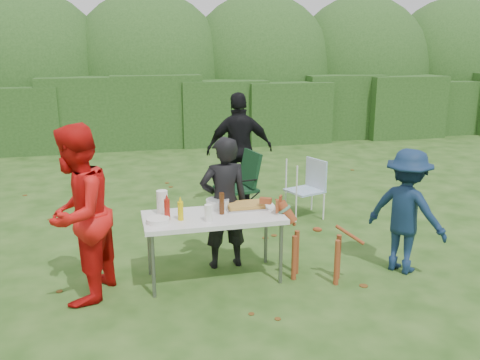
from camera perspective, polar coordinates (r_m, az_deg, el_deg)
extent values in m
plane|color=#1E4211|center=(5.75, -2.20, -10.99)|extent=(80.00, 80.00, 0.00)
cube|color=#23471C|center=(13.22, -9.38, 7.49)|extent=(22.00, 1.40, 1.70)
ellipsoid|color=#3D6628|center=(14.74, -10.04, 11.14)|extent=(20.00, 2.60, 3.20)
cube|color=silver|center=(5.49, -3.01, -4.21)|extent=(1.50, 0.70, 0.05)
cylinder|color=slate|center=(5.29, -9.72, -9.50)|extent=(0.04, 0.04, 0.69)
cylinder|color=slate|center=(5.53, 4.61, -8.20)|extent=(0.04, 0.04, 0.69)
cylinder|color=slate|center=(5.80, -10.16, -7.26)|extent=(0.04, 0.04, 0.69)
cylinder|color=slate|center=(6.02, 2.92, -6.19)|extent=(0.04, 0.04, 0.69)
imported|color=black|center=(5.79, -1.79, -2.59)|extent=(0.58, 0.40, 1.54)
imported|color=red|center=(5.25, -17.78, -3.73)|extent=(0.96, 1.06, 1.80)
imported|color=black|center=(8.07, -0.04, 3.43)|extent=(1.08, 0.48, 1.81)
imported|color=#102543|center=(6.00, 18.19, -3.36)|extent=(0.95, 1.05, 1.42)
cube|color=#B7B7BA|center=(5.71, 0.61, -3.07)|extent=(0.45, 0.30, 0.02)
cube|color=#C08E3C|center=(5.70, 0.61, -2.80)|extent=(0.40, 0.26, 0.04)
cylinder|color=#DCC10A|center=(5.33, -6.69, -3.47)|extent=(0.06, 0.06, 0.20)
cylinder|color=#A11B11|center=(5.37, -8.19, -3.28)|extent=(0.06, 0.06, 0.22)
cylinder|color=#47230F|center=(5.48, -2.07, -2.65)|extent=(0.06, 0.06, 0.24)
cylinder|color=white|center=(5.54, -8.72, -2.49)|extent=(0.12, 0.12, 0.26)
cylinder|color=white|center=(5.27, -3.57, -3.72)|extent=(0.08, 0.08, 0.18)
cylinder|color=silver|center=(5.70, -2.54, -2.67)|extent=(0.26, 0.26, 0.10)
cylinder|color=white|center=(5.30, -9.20, -4.51)|extent=(0.24, 0.24, 0.05)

